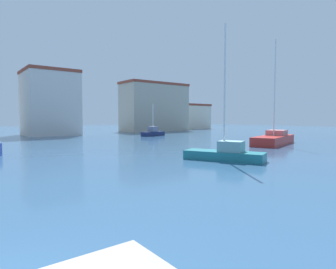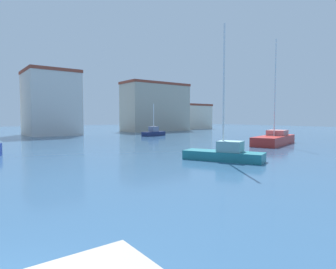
{
  "view_description": "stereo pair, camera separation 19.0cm",
  "coord_description": "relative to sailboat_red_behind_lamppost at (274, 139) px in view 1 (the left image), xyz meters",
  "views": [
    {
      "loc": [
        0.43,
        -4.54,
        2.89
      ],
      "look_at": [
        17.79,
        17.99,
        1.19
      ],
      "focal_mm": 30.43,
      "sensor_mm": 36.0,
      "label": 1
    },
    {
      "loc": [
        0.58,
        -4.65,
        2.89
      ],
      "look_at": [
        17.79,
        17.99,
        1.19
      ],
      "focal_mm": 30.43,
      "sensor_mm": 36.0,
      "label": 2
    }
  ],
  "objects": [
    {
      "name": "warehouse_block",
      "position": [
        -14.53,
        31.71,
        4.68
      ],
      "size": [
        7.86,
        8.6,
        10.51
      ],
      "color": "beige",
      "rests_on": "ground"
    },
    {
      "name": "water",
      "position": [
        -13.2,
        7.27,
        -0.59
      ],
      "size": [
        160.0,
        160.0,
        0.0
      ],
      "primitive_type": "plane",
      "color": "#2D5175",
      "rests_on": "ground"
    },
    {
      "name": "sailboat_navy_far_left",
      "position": [
        -2.31,
        19.65,
        -0.05
      ],
      "size": [
        4.45,
        2.36,
        5.05
      ],
      "color": "#19234C",
      "rests_on": "water"
    },
    {
      "name": "harbor_office",
      "position": [
        7.09,
        32.66,
        4.52
      ],
      "size": [
        14.21,
        6.47,
        10.19
      ],
      "color": "#B2A893",
      "rests_on": "ground"
    },
    {
      "name": "yacht_club",
      "position": [
        21.11,
        38.03,
        2.59
      ],
      "size": [
        10.05,
        7.74,
        6.33
      ],
      "color": "beige",
      "rests_on": "ground"
    },
    {
      "name": "sailboat_teal_mid_harbor",
      "position": [
        -13.07,
        -4.54,
        -0.06
      ],
      "size": [
        3.64,
        5.54,
        9.09
      ],
      "color": "#1E707A",
      "rests_on": "water"
    },
    {
      "name": "sailboat_red_behind_lamppost",
      "position": [
        0.0,
        0.0,
        0.0
      ],
      "size": [
        8.55,
        4.7,
        11.15
      ],
      "color": "#B22823",
      "rests_on": "water"
    }
  ]
}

